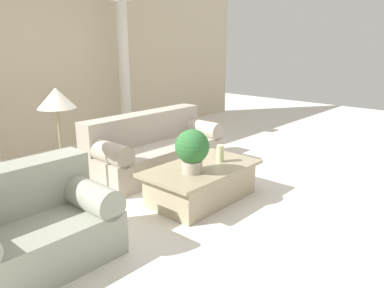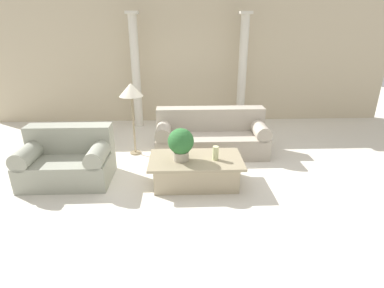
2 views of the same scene
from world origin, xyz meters
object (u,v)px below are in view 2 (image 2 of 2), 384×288
(coffee_table, at_px, (196,171))
(potted_plant, at_px, (181,143))
(floor_lamp, at_px, (131,93))
(loveseat, at_px, (68,159))
(sofa_long, at_px, (211,136))

(coffee_table, distance_m, potted_plant, 0.53)
(potted_plant, distance_m, floor_lamp, 1.62)
(loveseat, relative_size, potted_plant, 2.67)
(loveseat, height_order, coffee_table, loveseat)
(coffee_table, xyz_separation_m, potted_plant, (-0.22, -0.05, 0.48))
(coffee_table, height_order, floor_lamp, floor_lamp)
(coffee_table, relative_size, floor_lamp, 1.05)
(potted_plant, height_order, floor_lamp, floor_lamp)
(loveseat, relative_size, coffee_table, 0.94)
(sofa_long, xyz_separation_m, floor_lamp, (-1.46, -0.00, 0.85))
(potted_plant, bearing_deg, sofa_long, 65.50)
(sofa_long, height_order, coffee_table, sofa_long)
(sofa_long, distance_m, loveseat, 2.57)
(coffee_table, distance_m, floor_lamp, 1.91)
(coffee_table, bearing_deg, loveseat, 173.78)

